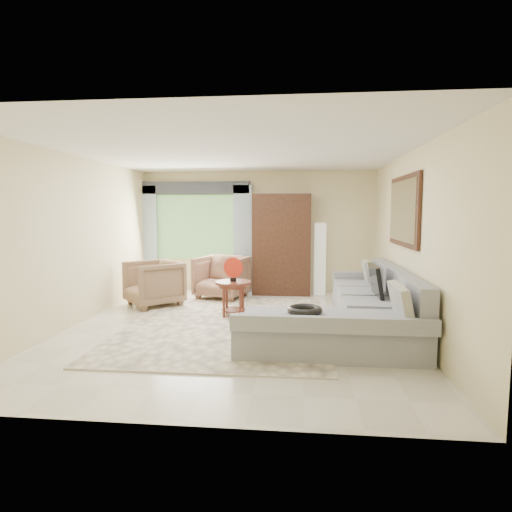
# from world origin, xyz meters

# --- Properties ---
(ground) EXTENTS (6.00, 6.00, 0.00)m
(ground) POSITION_xyz_m (0.00, 0.00, 0.00)
(ground) COLOR silver
(ground) RESTS_ON ground
(area_rug) EXTENTS (3.03, 4.02, 0.02)m
(area_rug) POSITION_xyz_m (-0.17, 0.08, 0.01)
(area_rug) COLOR #FBECC7
(area_rug) RESTS_ON ground
(sectional_sofa) EXTENTS (2.30, 3.46, 0.90)m
(sectional_sofa) POSITION_xyz_m (1.78, -0.18, 0.28)
(sectional_sofa) COLOR #A0A2A8
(sectional_sofa) RESTS_ON ground
(tv_screen) EXTENTS (0.14, 0.74, 0.48)m
(tv_screen) POSITION_xyz_m (2.05, 0.14, 0.72)
(tv_screen) COLOR black
(tv_screen) RESTS_ON sectional_sofa
(garden_hose) EXTENTS (0.43, 0.43, 0.09)m
(garden_hose) POSITION_xyz_m (1.00, -1.09, 0.55)
(garden_hose) COLOR black
(garden_hose) RESTS_ON sectional_sofa
(coffee_table) EXTENTS (0.59, 0.59, 0.59)m
(coffee_table) POSITION_xyz_m (-0.16, 0.64, 0.31)
(coffee_table) COLOR #512115
(coffee_table) RESTS_ON ground
(red_disc) EXTENTS (0.33, 0.12, 0.34)m
(red_disc) POSITION_xyz_m (-0.16, 0.64, 0.82)
(red_disc) COLOR red
(red_disc) RESTS_ON coffee_table
(armchair_left) EXTENTS (1.28, 1.28, 0.84)m
(armchair_left) POSITION_xyz_m (-1.76, 1.33, 0.42)
(armchair_left) COLOR #88634A
(armchair_left) RESTS_ON ground
(armchair_right) EXTENTS (1.13, 1.15, 0.85)m
(armchair_right) POSITION_xyz_m (-0.63, 2.14, 0.43)
(armchair_right) COLOR #956F51
(armchair_right) RESTS_ON ground
(potted_plant) EXTENTS (0.53, 0.49, 0.51)m
(potted_plant) POSITION_xyz_m (-2.30, 2.56, 0.26)
(potted_plant) COLOR #999999
(potted_plant) RESTS_ON ground
(armoire) EXTENTS (1.20, 0.55, 2.10)m
(armoire) POSITION_xyz_m (0.55, 2.72, 1.05)
(armoire) COLOR black
(armoire) RESTS_ON ground
(floor_lamp) EXTENTS (0.24, 0.24, 1.50)m
(floor_lamp) POSITION_xyz_m (1.35, 2.78, 0.75)
(floor_lamp) COLOR silver
(floor_lamp) RESTS_ON ground
(window) EXTENTS (1.80, 0.04, 1.40)m
(window) POSITION_xyz_m (-1.35, 2.97, 1.40)
(window) COLOR #669E59
(window) RESTS_ON wall_back
(curtain_left) EXTENTS (0.40, 0.08, 2.30)m
(curtain_left) POSITION_xyz_m (-2.40, 2.88, 1.15)
(curtain_left) COLOR #9EB7CC
(curtain_left) RESTS_ON ground
(curtain_right) EXTENTS (0.40, 0.08, 2.30)m
(curtain_right) POSITION_xyz_m (-0.30, 2.88, 1.15)
(curtain_right) COLOR #9EB7CC
(curtain_right) RESTS_ON ground
(valance) EXTENTS (2.40, 0.12, 0.26)m
(valance) POSITION_xyz_m (-1.35, 2.90, 2.25)
(valance) COLOR #1E232D
(valance) RESTS_ON wall_back
(wall_mirror) EXTENTS (0.05, 1.70, 1.05)m
(wall_mirror) POSITION_xyz_m (2.46, 0.35, 1.75)
(wall_mirror) COLOR black
(wall_mirror) RESTS_ON wall_right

